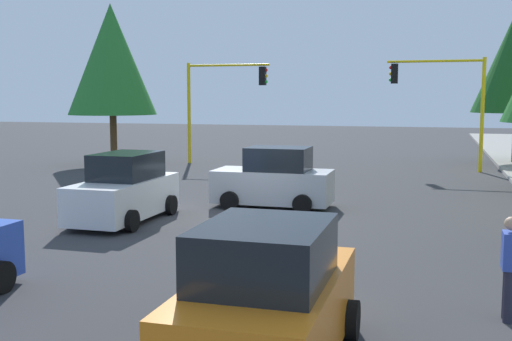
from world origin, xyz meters
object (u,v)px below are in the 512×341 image
Objects in this scene: traffic_signal_far_right at (221,92)px; car_white at (125,190)px; car_orange at (267,302)px; pedestrian_crossing at (509,265)px; tree_opposite_side at (112,60)px; traffic_signal_far_left at (443,91)px; car_silver at (274,180)px.

traffic_signal_far_right reaches higher than car_white.
car_orange is 0.94× the size of car_white.
car_orange reaches higher than pedestrian_crossing.
tree_opposite_side reaches higher than car_orange.
tree_opposite_side reaches higher than pedestrian_crossing.
pedestrian_crossing is (19.06, 17.59, -4.62)m from tree_opposite_side.
traffic_signal_far_right is 15.88m from car_white.
traffic_signal_far_right is (0.00, -11.32, -0.03)m from traffic_signal_far_left.
car_white is at bearing -46.44° from car_silver.
tree_opposite_side is 16.18m from car_white.
traffic_signal_far_right is at bearing 110.52° from tree_opposite_side.
car_orange is 10.65m from car_white.
traffic_signal_far_right is 5.95m from tree_opposite_side.
traffic_signal_far_right is at bearing -90.00° from traffic_signal_far_left.
car_white is (3.42, -3.59, 0.00)m from car_silver.
tree_opposite_side reaches higher than traffic_signal_far_left.
traffic_signal_far_right is at bearing -149.83° from pedestrian_crossing.
traffic_signal_far_right is at bearing -153.35° from car_silver.
tree_opposite_side is at bearing -69.48° from traffic_signal_far_right.
car_white is (13.42, 7.77, -4.63)m from tree_opposite_side.
pedestrian_crossing is at bearing 2.52° from traffic_signal_far_left.
car_orange is 2.29× the size of pedestrian_crossing.
tree_opposite_side is (2.00, -16.66, 1.66)m from traffic_signal_far_left.
traffic_signal_far_left is at bearing 174.39° from car_orange.
traffic_signal_far_left is 11.32m from traffic_signal_far_right.
traffic_signal_far_right is 3.18× the size of pedestrian_crossing.
pedestrian_crossing is (21.06, 12.24, -2.93)m from traffic_signal_far_right.
traffic_signal_far_left reaches higher than car_silver.
traffic_signal_far_left is 24.11m from car_orange.
car_silver reaches higher than pedestrian_crossing.
traffic_signal_far_right is at bearing -171.05° from car_white.
tree_opposite_side is 2.20× the size of car_silver.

